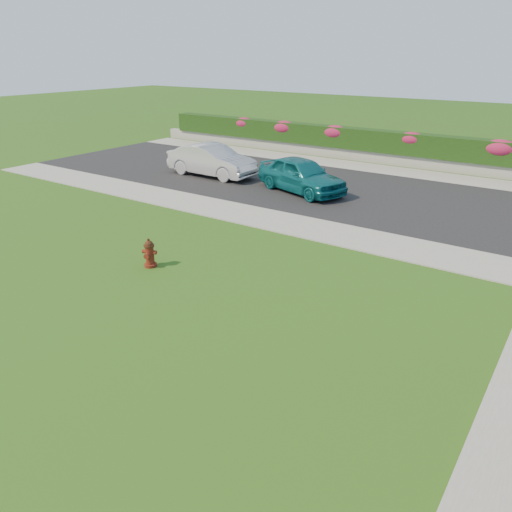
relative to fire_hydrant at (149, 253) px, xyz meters
The scene contains 14 objects.
ground 4.70m from the fire_hydrant, 51.00° to the right, with size 120.00×120.00×0.00m, color black.
street_far 10.57m from the fire_hydrant, 101.21° to the left, with size 26.00×8.00×0.04m, color black.
sidewalk_far 6.18m from the fire_hydrant, 119.66° to the left, with size 24.00×2.00×0.04m, color gray.
sidewalk_beyond 15.49m from the fire_hydrant, 82.77° to the left, with size 34.00×2.00×0.04m, color gray.
retaining_wall 16.97m from the fire_hydrant, 83.41° to the left, with size 34.00×0.40×0.60m, color gray.
hedge 17.09m from the fire_hydrant, 83.45° to the left, with size 32.00×0.90×1.10m, color black.
fire_hydrant is the anchor object (origin of this frame).
sedan_teal 9.22m from the fire_hydrant, 92.68° to the left, with size 1.72×4.27×1.45m, color #0D5C66.
sedan_silver 10.82m from the fire_hydrant, 119.97° to the left, with size 1.56×4.48×1.48m, color #B8BBC1.
flower_clump_a 19.10m from the fire_hydrant, 117.84° to the left, with size 1.32×0.85×0.66m, color #B21E46.
flower_clump_b 17.92m from the fire_hydrant, 109.53° to the left, with size 1.48×0.95×0.74m, color #B21E46.
flower_clump_c 17.10m from the fire_hydrant, 99.03° to the left, with size 1.47×0.94×0.73m, color #B21E46.
flower_clump_d 16.97m from the fire_hydrant, 84.49° to the left, with size 1.34×0.86×0.67m, color #B21E46.
flower_clump_e 17.87m from the fire_hydrant, 70.94° to the left, with size 1.57×1.01×0.79m, color #B21E46.
Camera 1 is at (6.74, -5.22, 5.60)m, focal length 35.00 mm.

